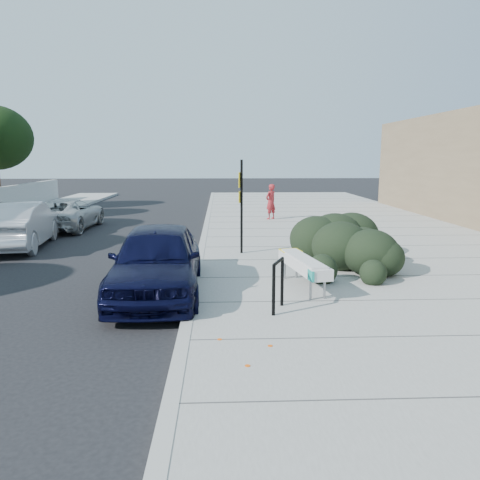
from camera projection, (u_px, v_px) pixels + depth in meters
The scene contains 11 objects.
ground at pixel (191, 310), 9.63m from camera, with size 120.00×120.00×0.00m, color black.
sidewalk_near at pixel (378, 254), 14.77m from camera, with size 11.20×50.00×0.15m, color gray.
curb_near at pixel (201, 255), 14.53m from camera, with size 0.22×50.00×0.17m, color #9E9E99.
bench at pixel (303, 264), 10.59m from camera, with size 0.87×2.39×0.70m.
bike_rack at pixel (278, 280), 9.03m from camera, with size 0.30×0.65×1.01m.
sign_post at pixel (241, 201), 14.29m from camera, with size 0.14×0.33×2.87m.
hedge at pixel (343, 236), 12.88m from camera, with size 2.13×4.26×1.60m, color black.
sedan_navy at pixel (157, 260), 10.49m from camera, with size 1.92×4.77×1.63m, color black.
wagon_silver at pixel (20, 225), 16.09m from camera, with size 1.70×4.87×1.61m, color silver.
suv_silver at pixel (68, 214), 20.29m from camera, with size 2.19×4.74×1.32m, color #AAAEB0.
pedestrian at pixel (271, 202), 22.36m from camera, with size 0.61×0.40×1.68m, color maroon.
Camera 1 is at (0.63, -9.26, 3.10)m, focal length 35.00 mm.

